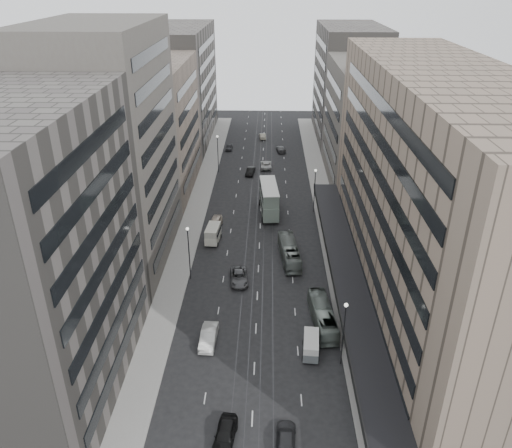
# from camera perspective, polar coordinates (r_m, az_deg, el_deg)

# --- Properties ---
(ground) EXTENTS (220.00, 220.00, 0.00)m
(ground) POSITION_cam_1_polar(r_m,az_deg,el_deg) (62.42, -0.03, -12.42)
(ground) COLOR black
(ground) RESTS_ON ground
(sidewalk_right) EXTENTS (4.00, 125.00, 0.15)m
(sidewalk_right) POSITION_cam_1_polar(r_m,az_deg,el_deg) (95.04, 7.84, 2.07)
(sidewalk_right) COLOR gray
(sidewalk_right) RESTS_ON ground
(sidewalk_left) EXTENTS (4.00, 125.00, 0.15)m
(sidewalk_left) POSITION_cam_1_polar(r_m,az_deg,el_deg) (95.37, -6.66, 2.24)
(sidewalk_left) COLOR gray
(sidewalk_left) RESTS_ON ground
(department_store) EXTENTS (19.20, 60.00, 30.00)m
(department_store) POSITION_cam_1_polar(r_m,az_deg,el_deg) (64.65, 19.57, 2.90)
(department_store) COLOR #766656
(department_store) RESTS_ON ground
(building_right_mid) EXTENTS (15.00, 28.00, 24.00)m
(building_right_mid) POSITION_cam_1_polar(r_m,az_deg,el_deg) (105.95, 12.68, 11.16)
(building_right_mid) COLOR #504B46
(building_right_mid) RESTS_ON ground
(building_right_far) EXTENTS (15.00, 32.00, 28.00)m
(building_right_far) POSITION_cam_1_polar(r_m,az_deg,el_deg) (134.31, 10.51, 15.48)
(building_right_far) COLOR #595550
(building_right_far) RESTS_ON ground
(building_left_a) EXTENTS (15.00, 28.00, 30.00)m
(building_left_a) POSITION_cam_1_polar(r_m,az_deg,el_deg) (52.39, -24.56, -3.72)
(building_left_a) COLOR #595550
(building_left_a) RESTS_ON ground
(building_left_b) EXTENTS (15.00, 26.00, 34.00)m
(building_left_b) POSITION_cam_1_polar(r_m,az_deg,el_deg) (74.54, -16.56, 8.16)
(building_left_b) COLOR #504B46
(building_left_b) RESTS_ON ground
(building_left_c) EXTENTS (15.00, 28.00, 25.00)m
(building_left_c) POSITION_cam_1_polar(r_m,az_deg,el_deg) (100.71, -11.85, 10.73)
(building_left_c) COLOR #77675D
(building_left_c) RESTS_ON ground
(building_left_d) EXTENTS (15.00, 38.00, 28.00)m
(building_left_d) POSITION_cam_1_polar(r_m,az_deg,el_deg) (131.82, -8.80, 15.40)
(building_left_d) COLOR #595550
(building_left_d) RESTS_ON ground
(lamp_right_near) EXTENTS (0.44, 0.44, 8.32)m
(lamp_right_near) POSITION_cam_1_polar(r_m,az_deg,el_deg) (55.88, 10.03, -11.51)
(lamp_right_near) COLOR #262628
(lamp_right_near) RESTS_ON ground
(lamp_right_far) EXTENTS (0.44, 0.44, 8.32)m
(lamp_right_far) POSITION_cam_1_polar(r_m,az_deg,el_deg) (90.48, 6.74, 4.38)
(lamp_right_far) COLOR #262628
(lamp_right_far) RESTS_ON ground
(lamp_left_near) EXTENTS (0.44, 0.44, 8.32)m
(lamp_left_near) POSITION_cam_1_polar(r_m,az_deg,el_deg) (70.25, -7.71, -2.65)
(lamp_left_near) COLOR #262628
(lamp_left_near) RESTS_ON ground
(lamp_left_far) EXTENTS (0.44, 0.44, 8.32)m
(lamp_left_far) POSITION_cam_1_polar(r_m,az_deg,el_deg) (109.41, -4.39, 8.50)
(lamp_left_far) COLOR #262628
(lamp_left_far) RESTS_ON ground
(bus_near) EXTENTS (3.19, 9.76, 2.67)m
(bus_near) POSITION_cam_1_polar(r_m,az_deg,el_deg) (63.56, 7.61, -10.34)
(bus_near) COLOR slate
(bus_near) RESTS_ON ground
(bus_far) EXTENTS (3.43, 10.25, 2.80)m
(bus_far) POSITION_cam_1_polar(r_m,az_deg,el_deg) (76.27, 3.83, -3.19)
(bus_far) COLOR slate
(bus_far) RESTS_ON ground
(double_decker) EXTENTS (3.78, 10.28, 5.51)m
(double_decker) POSITION_cam_1_polar(r_m,az_deg,el_deg) (90.13, 1.50, 2.93)
(double_decker) COLOR slate
(double_decker) RESTS_ON ground
(vw_microbus) EXTENTS (2.20, 4.29, 2.24)m
(vw_microbus) POSITION_cam_1_polar(r_m,az_deg,el_deg) (59.26, 6.30, -13.56)
(vw_microbus) COLOR #525759
(vw_microbus) RESTS_ON ground
(panel_van) EXTENTS (2.49, 4.57, 2.78)m
(panel_van) POSITION_cam_1_polar(r_m,az_deg,el_deg) (81.32, -4.94, -1.09)
(panel_van) COLOR silver
(panel_van) RESTS_ON ground
(sedan_0) EXTENTS (2.42, 4.88, 1.60)m
(sedan_0) POSITION_cam_1_polar(r_m,az_deg,el_deg) (50.80, -3.55, -22.86)
(sedan_0) COLOR black
(sedan_0) RESTS_ON ground
(sedan_1) EXTENTS (1.98, 5.20, 1.69)m
(sedan_1) POSITION_cam_1_polar(r_m,az_deg,el_deg) (60.90, -5.44, -12.71)
(sedan_1) COLOR silver
(sedan_1) RESTS_ON ground
(sedan_2) EXTENTS (2.94, 5.45, 1.45)m
(sedan_2) POSITION_cam_1_polar(r_m,az_deg,el_deg) (71.36, -1.97, -6.09)
(sedan_2) COLOR #4E4E51
(sedan_2) RESTS_ON ground
(sedan_3) EXTENTS (2.16, 4.80, 1.37)m
(sedan_3) POSITION_cam_1_polar(r_m,az_deg,el_deg) (50.64, 3.43, -23.28)
(sedan_3) COLOR black
(sedan_3) RESTS_ON ground
(sedan_4) EXTENTS (2.24, 5.08, 1.70)m
(sedan_4) POSITION_cam_1_polar(r_m,az_deg,el_deg) (86.37, -4.61, 0.17)
(sedan_4) COLOR #C1B2A0
(sedan_4) RESTS_ON ground
(sedan_5) EXTENTS (2.12, 4.61, 1.46)m
(sedan_5) POSITION_cam_1_polar(r_m,az_deg,el_deg) (109.20, -0.65, 6.05)
(sedan_5) COLOR black
(sedan_5) RESTS_ON ground
(sedan_6) EXTENTS (2.54, 5.36, 1.48)m
(sedan_6) POSITION_cam_1_polar(r_m,az_deg,el_deg) (113.03, 1.15, 6.79)
(sedan_6) COLOR #B8B8B4
(sedan_6) RESTS_ON ground
(sedan_7) EXTENTS (2.54, 4.95, 1.37)m
(sedan_7) POSITION_cam_1_polar(r_m,az_deg,el_deg) (124.01, 2.84, 8.58)
(sedan_7) COLOR #545456
(sedan_7) RESTS_ON ground
(sedan_8) EXTENTS (1.74, 4.05, 1.36)m
(sedan_8) POSITION_cam_1_polar(r_m,az_deg,el_deg) (125.35, -3.09, 8.77)
(sedan_8) COLOR #2B2B2E
(sedan_8) RESTS_ON ground
(sedan_9) EXTENTS (1.96, 4.48, 1.43)m
(sedan_9) POSITION_cam_1_polar(r_m,az_deg,el_deg) (133.96, 0.75, 10.02)
(sedan_9) COLOR #A49F88
(sedan_9) RESTS_ON ground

